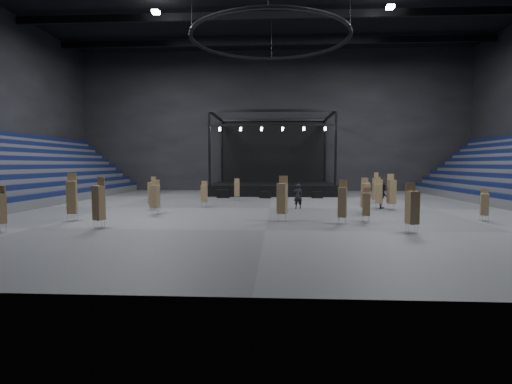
# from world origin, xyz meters

# --- Properties ---
(floor) EXTENTS (50.00, 50.00, 0.00)m
(floor) POSITION_xyz_m (0.00, 0.00, 0.00)
(floor) COLOR #49494C
(floor) RESTS_ON ground
(wall_back) EXTENTS (50.00, 0.20, 18.00)m
(wall_back) POSITION_xyz_m (0.00, 21.00, 9.00)
(wall_back) COLOR black
(wall_back) RESTS_ON ground
(stage) EXTENTS (14.00, 10.00, 9.20)m
(stage) POSITION_xyz_m (0.00, 16.24, 1.45)
(stage) COLOR black
(stage) RESTS_ON floor
(truss_ring) EXTENTS (12.30, 12.30, 5.15)m
(truss_ring) POSITION_xyz_m (-0.00, 0.00, 13.00)
(truss_ring) COLOR black
(truss_ring) RESTS_ON ceiling
(flight_case_left) EXTENTS (1.28, 0.65, 0.85)m
(flight_case_left) POSITION_xyz_m (-4.94, 9.27, 0.42)
(flight_case_left) COLOR black
(flight_case_left) RESTS_ON floor
(flight_case_mid) EXTENTS (1.19, 0.86, 0.71)m
(flight_case_mid) POSITION_xyz_m (-0.66, 9.16, 0.36)
(flight_case_mid) COLOR black
(flight_case_mid) RESTS_ON floor
(flight_case_right) EXTENTS (1.09, 0.62, 0.70)m
(flight_case_right) POSITION_xyz_m (4.63, 9.43, 0.35)
(flight_case_right) COLOR black
(flight_case_right) RESTS_ON floor
(chair_stack_0) EXTENTS (0.56, 0.56, 2.25)m
(chair_stack_0) POSITION_xyz_m (8.09, 3.19, 1.21)
(chair_stack_0) COLOR silver
(chair_stack_0) RESTS_ON floor
(chair_stack_1) EXTENTS (0.63, 0.63, 2.50)m
(chair_stack_1) POSITION_xyz_m (7.37, -10.73, 1.31)
(chair_stack_1) COLOR silver
(chair_stack_1) RESTS_ON floor
(chair_stack_2) EXTENTS (0.64, 0.64, 2.37)m
(chair_stack_2) POSITION_xyz_m (-7.79, -4.19, 1.26)
(chair_stack_2) COLOR silver
(chair_stack_2) RESTS_ON floor
(chair_stack_3) EXTENTS (0.54, 0.54, 2.09)m
(chair_stack_3) POSITION_xyz_m (-3.22, 6.23, 1.13)
(chair_stack_3) COLOR silver
(chair_stack_3) RESTS_ON floor
(chair_stack_4) EXTENTS (0.63, 0.63, 2.49)m
(chair_stack_4) POSITION_xyz_m (6.76, -2.87, 1.28)
(chair_stack_4) COLOR silver
(chair_stack_4) RESTS_ON floor
(chair_stack_6) EXTENTS (0.66, 0.66, 2.91)m
(chair_stack_6) POSITION_xyz_m (-11.80, -7.66, 1.48)
(chair_stack_6) COLOR silver
(chair_stack_6) RESTS_ON floor
(chair_stack_7) EXTENTS (0.61, 0.61, 2.69)m
(chair_stack_7) POSITION_xyz_m (9.23, -0.41, 1.39)
(chair_stack_7) COLOR silver
(chair_stack_7) RESTS_ON floor
(chair_stack_8) EXTENTS (0.63, 0.63, 2.74)m
(chair_stack_8) POSITION_xyz_m (-9.03, -10.07, 1.39)
(chair_stack_8) COLOR silver
(chair_stack_8) RESTS_ON floor
(chair_stack_9) EXTENTS (0.53, 0.53, 2.05)m
(chair_stack_9) POSITION_xyz_m (5.92, -7.03, 1.08)
(chair_stack_9) COLOR silver
(chair_stack_9) RESTS_ON floor
(chair_stack_10) EXTENTS (0.65, 0.65, 2.27)m
(chair_stack_10) POSITION_xyz_m (8.39, -0.06, 1.21)
(chair_stack_10) COLOR silver
(chair_stack_10) RESTS_ON floor
(chair_stack_11) EXTENTS (0.45, 0.45, 2.21)m
(chair_stack_11) POSITION_xyz_m (9.27, 4.89, 1.13)
(chair_stack_11) COLOR silver
(chair_stack_11) RESTS_ON floor
(chair_stack_12) EXTENTS (0.62, 0.62, 2.48)m
(chair_stack_12) POSITION_xyz_m (-8.94, -1.20, 1.27)
(chair_stack_12) COLOR silver
(chair_stack_12) RESTS_ON floor
(chair_stack_13) EXTENTS (0.54, 0.54, 1.97)m
(chair_stack_13) POSITION_xyz_m (13.09, -6.38, 1.04)
(chair_stack_13) COLOR silver
(chair_stack_13) RESTS_ON floor
(chair_stack_14) EXTENTS (0.49, 0.49, 2.09)m
(chair_stack_14) POSITION_xyz_m (-5.26, 0.52, 1.12)
(chair_stack_14) COLOR silver
(chair_stack_14) RESTS_ON floor
(chair_stack_15) EXTENTS (0.68, 0.68, 2.73)m
(chair_stack_15) POSITION_xyz_m (0.90, -7.06, 1.42)
(chair_stack_15) COLOR silver
(chair_stack_15) RESTS_ON floor
(chair_stack_16) EXTENTS (0.58, 0.58, 2.64)m
(chair_stack_16) POSITION_xyz_m (10.20, 8.01, 1.34)
(chair_stack_16) COLOR silver
(chair_stack_16) RESTS_ON floor
(chair_stack_17) EXTENTS (0.59, 0.59, 2.54)m
(chair_stack_17) POSITION_xyz_m (4.35, -7.98, 1.30)
(chair_stack_17) COLOR silver
(chair_stack_17) RESTS_ON floor
(man_center) EXTENTS (0.78, 0.60, 1.92)m
(man_center) POSITION_xyz_m (2.19, -0.16, 0.96)
(man_center) COLOR black
(man_center) RESTS_ON floor
(crew_member) EXTENTS (0.92, 1.07, 1.92)m
(crew_member) POSITION_xyz_m (8.82, 0.41, 0.96)
(crew_member) COLOR black
(crew_member) RESTS_ON floor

